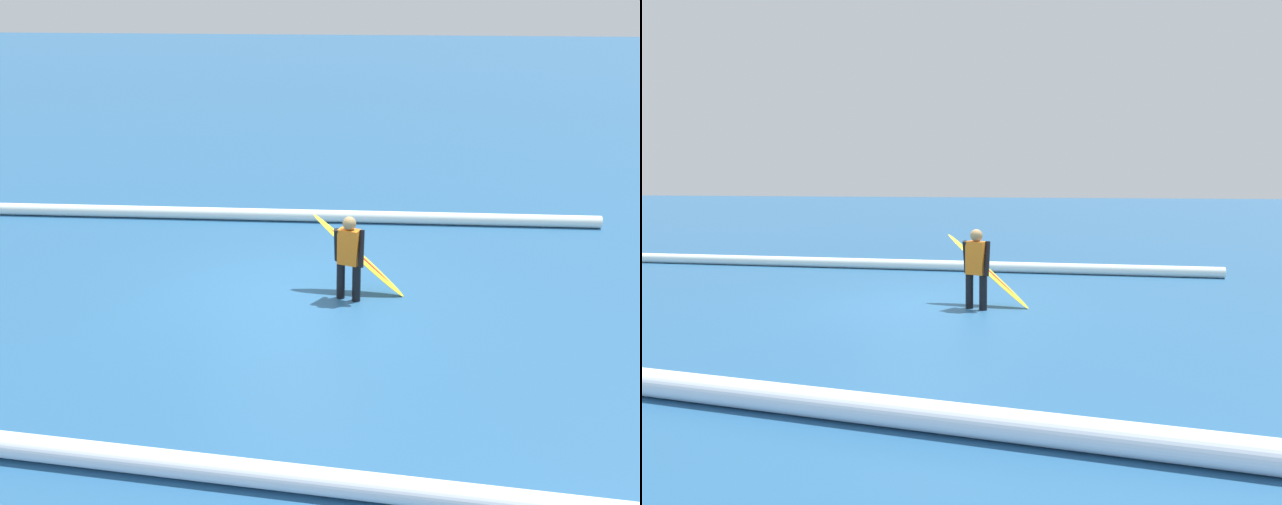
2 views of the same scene
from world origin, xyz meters
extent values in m
plane|color=#255683|center=(0.00, 0.00, 0.00)|extent=(152.92, 152.92, 0.00)
cylinder|color=black|center=(-0.79, 0.09, 0.31)|extent=(0.14, 0.14, 0.63)
cylinder|color=black|center=(-1.05, 0.18, 0.31)|extent=(0.14, 0.14, 0.63)
cube|color=orange|center=(-0.92, 0.13, 0.92)|extent=(0.39, 0.30, 0.59)
sphere|color=#9E7F4F|center=(-0.92, 0.13, 1.32)|extent=(0.22, 0.22, 0.22)
cylinder|color=black|center=(-0.72, 0.06, 0.92)|extent=(0.09, 0.25, 0.61)
cylinder|color=black|center=(-1.12, 0.20, 0.92)|extent=(0.09, 0.22, 0.61)
ellipsoid|color=yellow|center=(-1.05, -0.26, 0.64)|extent=(1.65, 0.63, 1.31)
ellipsoid|color=red|center=(-1.05, -0.26, 0.64)|extent=(1.30, 0.39, 1.06)
cylinder|color=white|center=(2.99, -3.95, 0.13)|extent=(17.97, 1.06, 0.27)
camera|label=1|loc=(-1.78, 11.17, 4.81)|focal=40.81mm
camera|label=2|loc=(-2.82, 9.82, 2.23)|focal=31.81mm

